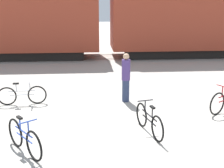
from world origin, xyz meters
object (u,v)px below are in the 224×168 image
bicycle_blue (24,138)px  bicycle_black (149,121)px  freight_train (105,7)px  person_in_purple (126,77)px  bicycle_silver (22,95)px

bicycle_blue → bicycle_black: bearing=15.7°
freight_train → person_in_purple: 8.88m
bicycle_blue → bicycle_silver: (-0.77, 3.60, -0.04)m
freight_train → bicycle_black: freight_train is taller
freight_train → person_in_purple: size_ratio=13.72×
bicycle_silver → person_in_purple: bearing=1.4°
bicycle_blue → bicycle_silver: bearing=102.0°
bicycle_silver → bicycle_black: 4.79m
bicycle_blue → bicycle_black: size_ratio=0.81×
bicycle_black → person_in_purple: bearing=96.5°
bicycle_silver → freight_train: bearing=68.9°
bicycle_silver → person_in_purple: (3.64, 0.09, 0.54)m
freight_train → bicycle_blue: (-2.60, -12.31, -2.64)m
person_in_purple → bicycle_black: bearing=165.8°
freight_train → bicycle_silver: freight_train is taller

